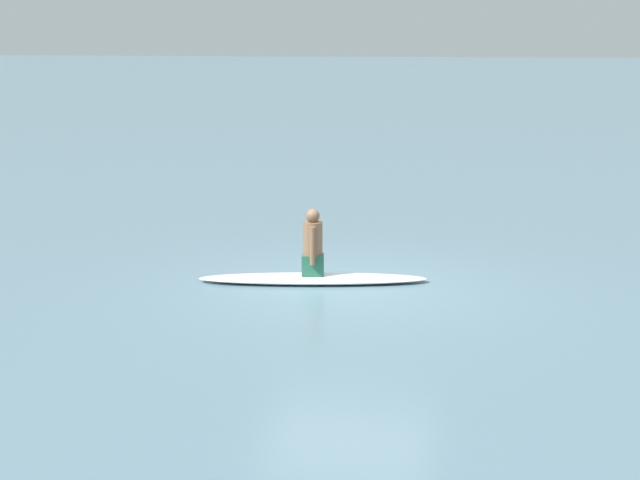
{
  "coord_description": "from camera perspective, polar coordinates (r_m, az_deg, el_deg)",
  "views": [
    {
      "loc": [
        12.83,
        3.05,
        3.46
      ],
      "look_at": [
        -0.27,
        -0.49,
        0.62
      ],
      "focal_mm": 53.54,
      "sensor_mm": 36.0,
      "label": 1
    }
  ],
  "objects": [
    {
      "name": "ground_plane",
      "position": [
        13.63,
        1.69,
        -2.88
      ],
      "size": [
        400.0,
        400.0,
        0.0
      ],
      "primitive_type": "plane",
      "color": "slate"
    },
    {
      "name": "person_paddler",
      "position": [
        13.8,
        -0.43,
        -0.31
      ],
      "size": [
        0.43,
        0.38,
        0.97
      ],
      "rotation": [
        0.0,
        0.0,
        1.83
      ],
      "color": "#26664C",
      "rests_on": "surfboard"
    },
    {
      "name": "surfboard",
      "position": [
        13.92,
        -0.43,
        -2.32
      ],
      "size": [
        1.44,
        3.38,
        0.12
      ],
      "primitive_type": "ellipsoid",
      "rotation": [
        0.0,
        0.0,
        1.83
      ],
      "color": "white",
      "rests_on": "ground"
    }
  ]
}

